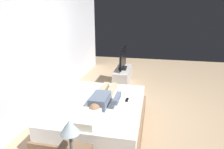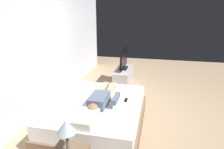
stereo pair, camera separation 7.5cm
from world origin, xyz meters
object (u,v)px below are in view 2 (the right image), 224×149
Objects in this scene: tv at (124,59)px; person at (102,98)px; remote at (126,100)px; bed at (98,116)px; pillow at (84,118)px; tv_stand at (123,77)px; lamp at (66,127)px.

person is at bearing 179.94° from tv.
tv is (2.08, 0.40, 0.24)m from remote.
pillow is (-0.67, 0.00, 0.34)m from bed.
bed is at bearing 112.78° from person.
tv is (2.23, -0.00, 0.16)m from person.
lamp reaches higher than tv_stand.
person reaches higher than tv_stand.
bed is 4.73× the size of lamp.
person reaches higher than bed.
lamp is (-3.55, 0.04, 0.07)m from tv.
remote is (0.85, -0.47, -0.05)m from pillow.
tv reaches higher than person.
lamp is (-1.29, -0.04, 0.59)m from bed.
tv_stand is 3.60m from lamp.
remote is at bearing -16.56° from lamp.
tv_stand is (2.26, -0.07, -0.01)m from bed.
lamp is (-0.62, -0.04, 0.25)m from pillow.
tv is at bearing -1.80° from bed.
bed is at bearing 1.58° from lamp.
lamp is at bearing 179.43° from tv_stand.
tv_stand is 2.62× the size of lamp.
tv_stand is at bearing -1.38° from pillow.
tv_stand is (2.23, -0.00, -0.37)m from person.
bed is at bearing 110.81° from remote.
lamp is at bearing 179.43° from tv.
tv is 3.55m from lamp.
remote is at bearing -169.04° from tv_stand.
remote is (0.18, -0.47, 0.29)m from bed.
person is 2.24m from tv.
pillow is at bearing 174.40° from person.
lamp reaches higher than pillow.
remote is 0.14× the size of tv_stand.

